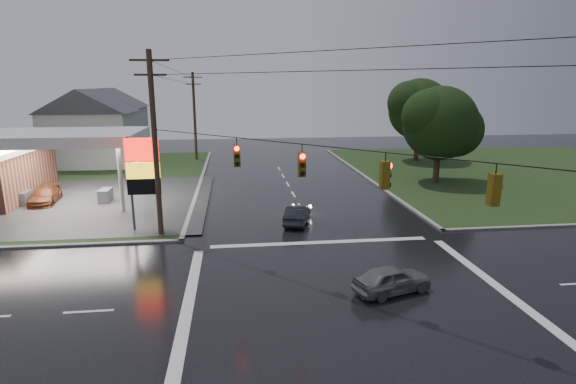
{
  "coord_description": "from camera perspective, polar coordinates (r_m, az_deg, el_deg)",
  "views": [
    {
      "loc": [
        -4.88,
        -17.6,
        9.06
      ],
      "look_at": [
        -1.85,
        7.47,
        3.0
      ],
      "focal_mm": 28.0,
      "sensor_mm": 36.0,
      "label": 1
    }
  ],
  "objects": [
    {
      "name": "ground",
      "position": [
        20.39,
        7.91,
        -13.03
      ],
      "size": [
        120.0,
        120.0,
        0.0
      ],
      "primitive_type": "plane",
      "color": "black",
      "rests_on": "ground"
    },
    {
      "name": "grass_nw",
      "position": [
        49.28,
        -32.12,
        0.86
      ],
      "size": [
        36.0,
        36.0,
        0.08
      ],
      "primitive_type": "cube",
      "color": "#1F3316",
      "rests_on": "ground"
    },
    {
      "name": "grass_ne",
      "position": [
        54.19,
        28.01,
        2.32
      ],
      "size": [
        36.0,
        36.0,
        0.08
      ],
      "primitive_type": "cube",
      "color": "#1F3316",
      "rests_on": "ground"
    },
    {
      "name": "pylon_sign",
      "position": [
        29.1,
        -17.94,
        2.84
      ],
      "size": [
        2.0,
        0.35,
        6.0
      ],
      "color": "#59595E",
      "rests_on": "ground"
    },
    {
      "name": "utility_pole_nw",
      "position": [
        27.69,
        -16.54,
        6.02
      ],
      "size": [
        2.2,
        0.32,
        11.0
      ],
      "color": "#382619",
      "rests_on": "ground"
    },
    {
      "name": "utility_pole_n",
      "position": [
        55.91,
        -11.78,
        9.53
      ],
      "size": [
        2.2,
        0.32,
        10.5
      ],
      "color": "#382619",
      "rests_on": "ground"
    },
    {
      "name": "traffic_signals",
      "position": [
        18.43,
        8.63,
        5.3
      ],
      "size": [
        26.87,
        26.87,
        1.47
      ],
      "color": "black",
      "rests_on": "ground"
    },
    {
      "name": "house_near",
      "position": [
        56.15,
        -23.72,
        7.62
      ],
      "size": [
        11.05,
        8.48,
        8.6
      ],
      "color": "silver",
      "rests_on": "ground"
    },
    {
      "name": "house_far",
      "position": [
        67.94,
        -21.69,
        8.63
      ],
      "size": [
        11.05,
        8.48,
        8.6
      ],
      "color": "silver",
      "rests_on": "ground"
    },
    {
      "name": "tree_ne_near",
      "position": [
        44.07,
        18.91,
        8.22
      ],
      "size": [
        7.99,
        6.8,
        8.98
      ],
      "color": "black",
      "rests_on": "ground"
    },
    {
      "name": "tree_ne_far",
      "position": [
        56.18,
        16.46,
        10.01
      ],
      "size": [
        8.46,
        7.2,
        9.8
      ],
      "color": "black",
      "rests_on": "ground"
    },
    {
      "name": "car_north",
      "position": [
        30.06,
        1.19,
        -2.8
      ],
      "size": [
        2.36,
        4.03,
        1.26
      ],
      "primitive_type": "imported",
      "rotation": [
        0.0,
        0.0,
        2.85
      ],
      "color": "black",
      "rests_on": "ground"
    },
    {
      "name": "car_crossing",
      "position": [
        20.88,
        13.07,
        -10.74
      ],
      "size": [
        3.88,
        2.46,
        1.23
      ],
      "primitive_type": "imported",
      "rotation": [
        0.0,
        0.0,
        1.87
      ],
      "color": "slate",
      "rests_on": "ground"
    },
    {
      "name": "car_pump",
      "position": [
        39.72,
        -28.46,
        -0.42
      ],
      "size": [
        2.21,
        4.48,
        1.25
      ],
      "primitive_type": "imported",
      "rotation": [
        0.0,
        0.0,
        0.11
      ],
      "color": "#622D16",
      "rests_on": "ground"
    }
  ]
}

